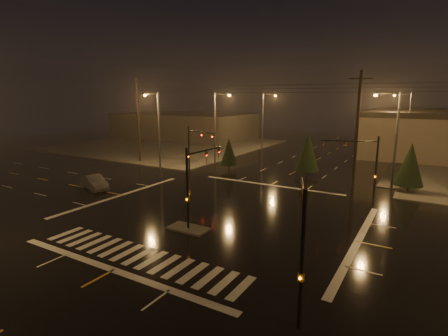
% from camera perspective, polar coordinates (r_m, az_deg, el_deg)
% --- Properties ---
extents(ground, '(140.00, 140.00, 0.00)m').
position_cam_1_polar(ground, '(28.96, -1.11, -7.49)').
color(ground, black).
rests_on(ground, ground).
extents(sidewalk_nw, '(36.00, 36.00, 0.12)m').
position_cam_1_polar(sidewalk_nw, '(69.98, -9.14, 3.76)').
color(sidewalk_nw, '#4B4943').
rests_on(sidewalk_nw, ground).
extents(median_island, '(3.00, 1.60, 0.15)m').
position_cam_1_polar(median_island, '(25.83, -5.85, -9.81)').
color(median_island, '#4B4943').
rests_on(median_island, ground).
extents(crosswalk, '(15.00, 2.60, 0.01)m').
position_cam_1_polar(crosswalk, '(22.39, -13.68, -13.80)').
color(crosswalk, beige).
rests_on(crosswalk, ground).
extents(stop_bar_near, '(16.00, 0.50, 0.01)m').
position_cam_1_polar(stop_bar_near, '(21.17, -17.59, -15.58)').
color(stop_bar_near, beige).
rests_on(stop_bar_near, ground).
extents(stop_bar_far, '(16.00, 0.50, 0.01)m').
position_cam_1_polar(stop_bar_far, '(38.36, 7.57, -2.78)').
color(stop_bar_far, beige).
rests_on(stop_bar_far, ground).
extents(commercial_block, '(30.00, 18.00, 5.60)m').
position_cam_1_polar(commercial_block, '(82.13, -6.54, 6.91)').
color(commercial_block, '#453F3C').
rests_on(commercial_block, ground).
extents(signal_mast_median, '(0.25, 4.59, 6.00)m').
position_cam_1_polar(signal_mast_median, '(25.46, -4.78, -1.43)').
color(signal_mast_median, black).
rests_on(signal_mast_median, ground).
extents(signal_mast_ne, '(4.84, 1.86, 6.00)m').
position_cam_1_polar(signal_mast_ne, '(34.23, 21.92, 1.21)').
color(signal_mast_ne, black).
rests_on(signal_mast_ne, ground).
extents(signal_mast_nw, '(4.84, 1.86, 6.00)m').
position_cam_1_polar(signal_mast_nw, '(41.46, -4.95, 3.70)').
color(signal_mast_nw, black).
rests_on(signal_mast_nw, ground).
extents(signal_mast_se, '(1.55, 3.87, 6.00)m').
position_cam_1_polar(signal_mast_se, '(15.28, 12.62, -10.92)').
color(signal_mast_se, black).
rests_on(signal_mast_se, ground).
extents(streetlight_1, '(2.77, 0.32, 10.00)m').
position_cam_1_polar(streetlight_1, '(48.69, -1.20, 7.30)').
color(streetlight_1, '#38383A').
rests_on(streetlight_1, ground).
extents(streetlight_2, '(2.77, 0.32, 10.00)m').
position_cam_1_polar(streetlight_2, '(62.82, 6.59, 8.21)').
color(streetlight_2, '#38383A').
rests_on(streetlight_2, ground).
extents(streetlight_3, '(2.77, 0.32, 10.00)m').
position_cam_1_polar(streetlight_3, '(39.56, 25.91, 5.13)').
color(streetlight_3, '#38383A').
rests_on(streetlight_3, ground).
extents(streetlight_4, '(2.77, 0.32, 10.00)m').
position_cam_1_polar(streetlight_4, '(59.46, 27.65, 6.78)').
color(streetlight_4, '#38383A').
rests_on(streetlight_4, ground).
extents(streetlight_5, '(0.32, 2.77, 10.00)m').
position_cam_1_polar(streetlight_5, '(46.09, -10.87, 6.85)').
color(streetlight_5, '#38383A').
rests_on(streetlight_5, ground).
extents(utility_pole_0, '(2.20, 0.32, 12.00)m').
position_cam_1_polar(utility_pole_0, '(52.20, -13.82, 7.63)').
color(utility_pole_0, black).
rests_on(utility_pole_0, ground).
extents(utility_pole_1, '(2.20, 0.32, 12.00)m').
position_cam_1_polar(utility_pole_1, '(37.95, 20.88, 5.81)').
color(utility_pole_1, black).
rests_on(utility_pole_1, ground).
extents(conifer_0, '(2.75, 2.75, 5.00)m').
position_cam_1_polar(conifer_0, '(39.40, 28.12, 0.55)').
color(conifer_0, black).
rests_on(conifer_0, ground).
extents(conifer_3, '(2.23, 2.23, 4.19)m').
position_cam_1_polar(conifer_3, '(45.29, 0.81, 2.69)').
color(conifer_3, black).
rests_on(conifer_3, ground).
extents(conifer_4, '(2.88, 2.88, 5.21)m').
position_cam_1_polar(conifer_4, '(42.99, 13.50, 2.58)').
color(conifer_4, black).
rests_on(conifer_4, ground).
extents(car_crossing, '(4.78, 3.01, 1.49)m').
position_cam_1_polar(car_crossing, '(38.66, -20.46, -2.18)').
color(car_crossing, '#56575D').
rests_on(car_crossing, ground).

